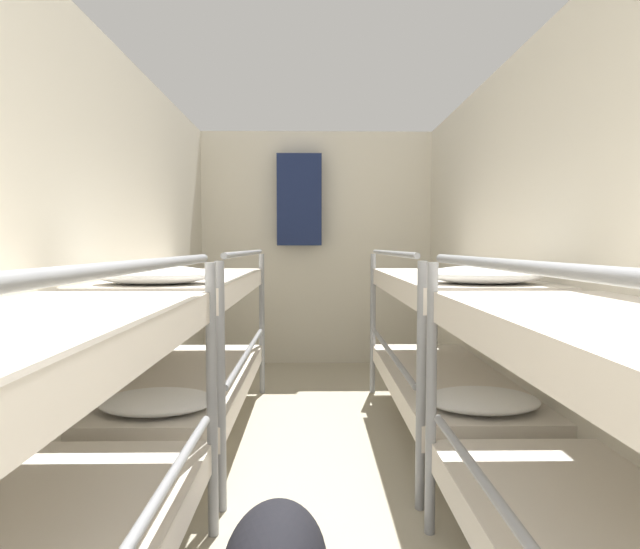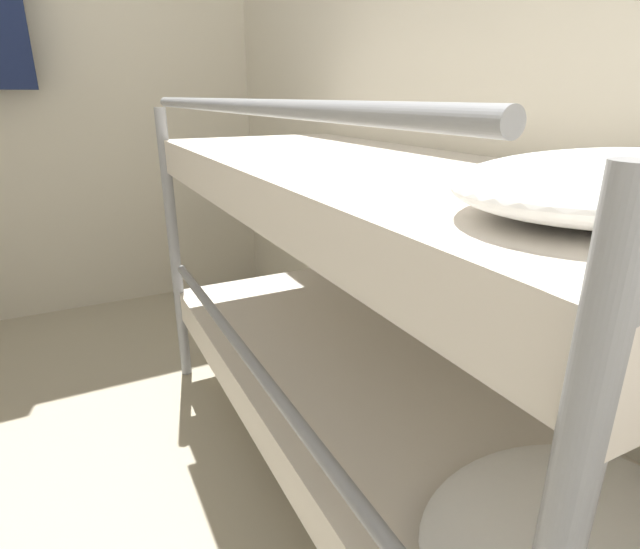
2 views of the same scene
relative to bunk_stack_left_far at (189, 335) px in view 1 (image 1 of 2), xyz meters
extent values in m
cube|color=beige|center=(-0.39, -0.71, 0.52)|extent=(0.06, 5.58, 2.36)
cube|color=beige|center=(2.00, -0.71, 0.52)|extent=(0.06, 5.58, 2.36)
cube|color=beige|center=(0.80, 2.05, 0.52)|extent=(2.46, 0.06, 2.36)
cylinder|color=gray|center=(0.35, -1.03, -0.09)|extent=(0.04, 0.04, 1.15)
cylinder|color=gray|center=(0.35, -1.95, -0.13)|extent=(0.03, 1.59, 0.03)
cylinder|color=gray|center=(0.35, -1.95, 0.51)|extent=(0.03, 1.59, 0.03)
cylinder|color=gray|center=(1.26, -1.03, -0.09)|extent=(0.04, 0.04, 1.15)
cylinder|color=gray|center=(1.26, -1.95, -0.13)|extent=(0.03, 1.59, 0.03)
cylinder|color=gray|center=(1.26, -1.95, 0.51)|extent=(0.03, 1.59, 0.03)
cylinder|color=gray|center=(0.35, -0.84, -0.09)|extent=(0.04, 0.04, 1.15)
cylinder|color=gray|center=(0.35, 0.99, -0.09)|extent=(0.04, 0.04, 1.15)
cube|color=silver|center=(-0.01, 0.08, -0.33)|extent=(0.71, 1.87, 0.12)
ellipsoid|color=white|center=(-0.01, -0.62, -0.22)|extent=(0.57, 0.40, 0.09)
cylinder|color=gray|center=(0.35, 0.08, -0.13)|extent=(0.03, 1.59, 0.03)
cube|color=silver|center=(-0.01, 0.08, 0.30)|extent=(0.71, 1.87, 0.12)
ellipsoid|color=white|center=(-0.01, -0.62, 0.41)|extent=(0.57, 0.40, 0.09)
cylinder|color=gray|center=(0.35, 0.08, 0.51)|extent=(0.03, 1.59, 0.03)
cylinder|color=gray|center=(1.26, -0.84, -0.09)|extent=(0.04, 0.04, 1.15)
cylinder|color=gray|center=(1.26, 0.99, -0.09)|extent=(0.04, 0.04, 1.15)
cube|color=silver|center=(1.62, 0.08, -0.33)|extent=(0.71, 1.87, 0.12)
ellipsoid|color=white|center=(1.62, -0.62, -0.22)|extent=(0.57, 0.40, 0.09)
cylinder|color=gray|center=(1.26, 0.08, -0.13)|extent=(0.03, 1.59, 0.03)
cube|color=silver|center=(1.62, 0.08, 0.30)|extent=(0.71, 1.87, 0.12)
ellipsoid|color=white|center=(1.62, -0.62, 0.41)|extent=(0.57, 0.40, 0.09)
cylinder|color=gray|center=(1.26, 0.08, 0.51)|extent=(0.03, 1.59, 0.03)
cube|color=#192347|center=(0.63, 1.90, 1.00)|extent=(0.44, 0.12, 0.90)
camera|label=1|loc=(0.77, -3.07, 0.56)|focal=28.00mm
camera|label=2|loc=(0.90, -1.05, 0.53)|focal=28.00mm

